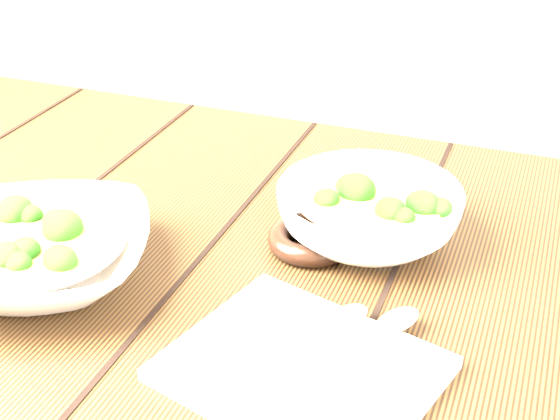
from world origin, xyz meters
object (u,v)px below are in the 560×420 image
trivet (311,239)px  napkin (302,369)px  table (218,355)px  soup_bowl_front (37,253)px  soup_bowl_back (368,213)px

trivet → napkin: (0.06, -0.19, -0.01)m
napkin → table: bearing=154.2°
table → trivet: bearing=39.9°
soup_bowl_front → table: bearing=27.5°
soup_bowl_front → napkin: 0.30m
table → soup_bowl_front: 0.23m
table → soup_bowl_front: size_ratio=3.97×
soup_bowl_front → trivet: (0.24, 0.15, -0.02)m
trivet → napkin: size_ratio=0.44×
trivet → napkin: 0.20m
table → trivet: 0.17m
soup_bowl_back → napkin: soup_bowl_back is taller
napkin → soup_bowl_back: bearing=106.7°
soup_bowl_back → trivet: (-0.05, -0.04, -0.02)m
soup_bowl_front → trivet: bearing=32.3°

